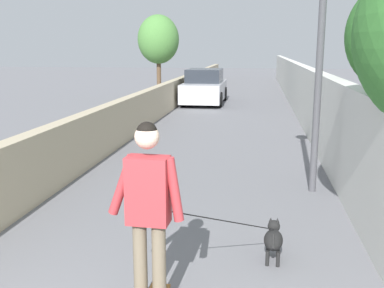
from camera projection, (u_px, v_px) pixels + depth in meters
name	position (u px, v px, depth m)	size (l,w,h in m)	color
ground_plane	(230.00, 117.00, 16.40)	(80.00, 80.00, 0.00)	slate
wall_left	(148.00, 107.00, 14.71)	(48.00, 0.30, 1.13)	tan
fence_right	(309.00, 98.00, 13.91)	(48.00, 0.30, 1.85)	silver
tree_left_near	(158.00, 40.00, 21.18)	(1.95, 1.95, 3.99)	brown
lamp_post	(321.00, 30.00, 7.32)	(0.36, 0.36, 3.95)	#4C4C51
person_skateboarder	(148.00, 201.00, 4.04)	(0.24, 0.71, 1.75)	#726651
dog	(273.00, 238.00, 5.26)	(1.56, 1.30, 1.06)	black
car_near	(205.00, 87.00, 20.23)	(4.14, 1.80, 1.54)	silver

